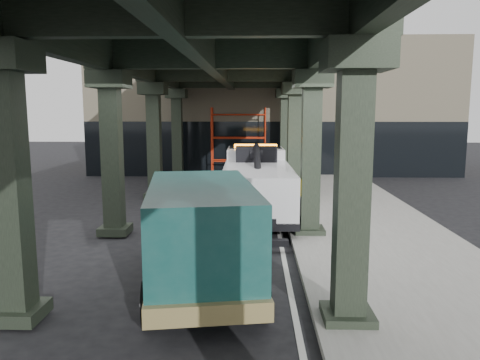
# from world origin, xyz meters

# --- Properties ---
(ground) EXTENTS (90.00, 90.00, 0.00)m
(ground) POSITION_xyz_m (0.00, 0.00, 0.00)
(ground) COLOR black
(ground) RESTS_ON ground
(sidewalk) EXTENTS (5.00, 40.00, 0.15)m
(sidewalk) POSITION_xyz_m (4.50, 2.00, 0.07)
(sidewalk) COLOR gray
(sidewalk) RESTS_ON ground
(lane_stripe) EXTENTS (0.12, 38.00, 0.01)m
(lane_stripe) POSITION_xyz_m (1.70, 2.00, 0.01)
(lane_stripe) COLOR silver
(lane_stripe) RESTS_ON ground
(viaduct) EXTENTS (7.40, 32.00, 6.40)m
(viaduct) POSITION_xyz_m (-0.40, 2.00, 5.46)
(viaduct) COLOR black
(viaduct) RESTS_ON ground
(building) EXTENTS (22.00, 10.00, 8.00)m
(building) POSITION_xyz_m (2.00, 20.00, 4.00)
(building) COLOR #C6B793
(building) RESTS_ON ground
(scaffolding) EXTENTS (3.08, 0.88, 4.00)m
(scaffolding) POSITION_xyz_m (0.00, 14.64, 2.11)
(scaffolding) COLOR red
(scaffolding) RESTS_ON ground
(tow_truck) EXTENTS (2.56, 8.10, 2.63)m
(tow_truck) POSITION_xyz_m (0.99, 5.01, 1.28)
(tow_truck) COLOR black
(tow_truck) RESTS_ON ground
(towed_van) EXTENTS (3.07, 6.00, 2.33)m
(towed_van) POSITION_xyz_m (-0.24, -2.17, 1.25)
(towed_van) COLOR #134541
(towed_van) RESTS_ON ground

